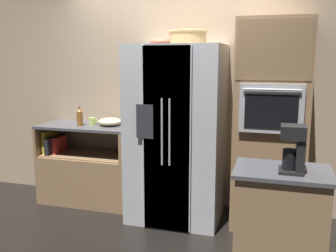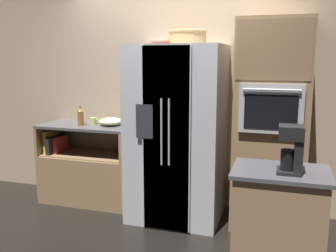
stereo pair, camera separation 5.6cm
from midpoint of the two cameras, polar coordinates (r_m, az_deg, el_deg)
name	(u,v)px [view 1 (the left image)]	position (r m, az deg, el deg)	size (l,w,h in m)	color
ground_plane	(163,215)	(4.29, -1.17, -13.45)	(20.00, 20.00, 0.00)	black
wall_back	(174,86)	(4.39, 0.63, 6.05)	(12.00, 0.06, 2.80)	tan
counter_left	(88,173)	(4.69, -12.47, -7.02)	(1.12, 0.56, 0.95)	#93704C
refrigerator	(177,133)	(4.00, 0.96, -1.15)	(0.97, 0.83, 1.87)	silver
wall_oven	(271,125)	(3.92, 14.99, 0.12)	(0.71, 0.70, 2.11)	#93704C
island_counter	(280,226)	(3.10, 16.13, -14.38)	(0.72, 0.52, 0.91)	#93704C
wicker_basket	(188,37)	(3.96, 2.62, 13.44)	(0.40, 0.40, 0.14)	tan
fruit_bowl	(162,42)	(4.04, -1.27, 12.75)	(0.27, 0.27, 0.07)	#DB664C
bottle_tall	(80,117)	(4.49, -13.65, 1.37)	(0.07, 0.07, 0.23)	brown
mug	(93,121)	(4.55, -11.77, 0.74)	(0.11, 0.08, 0.08)	#B2D166
mixing_bowl	(110,122)	(4.45, -9.19, 0.67)	(0.28, 0.28, 0.09)	beige
coffee_maker	(295,147)	(2.84, 18.27, -3.08)	(0.18, 0.18, 0.35)	black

